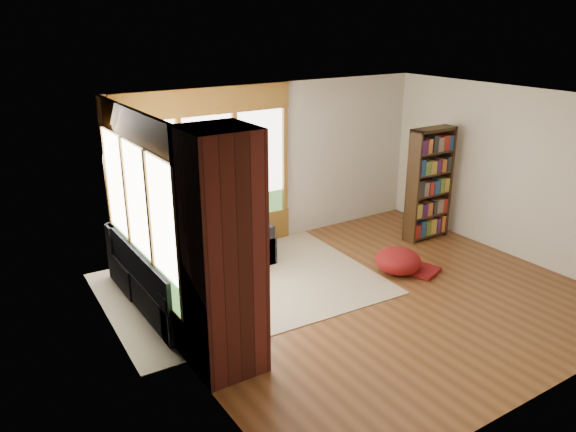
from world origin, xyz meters
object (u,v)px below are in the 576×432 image
pouf (398,260)px  dog_brindle (197,250)px  brick_chimney (222,255)px  bookshelf (429,184)px  area_rug (241,284)px  dog_tan (179,225)px  sectional_sofa (188,264)px

pouf → dog_brindle: 2.98m
brick_chimney → bookshelf: bearing=18.2°
area_rug → pouf: size_ratio=5.48×
brick_chimney → dog_tan: size_ratio=2.21×
brick_chimney → sectional_sofa: size_ratio=1.18×
sectional_sofa → dog_tan: (-0.00, 0.20, 0.52)m
area_rug → dog_tan: 1.20m
brick_chimney → dog_brindle: 1.62m
sectional_sofa → dog_brindle: bearing=-98.0°
area_rug → dog_brindle: (-0.70, -0.16, 0.73)m
sectional_sofa → bookshelf: size_ratio=1.17×
brick_chimney → dog_tan: bearing=78.9°
sectional_sofa → pouf: sectional_sofa is taller
sectional_sofa → pouf: size_ratio=3.25×
brick_chimney → dog_brindle: (0.35, 1.47, -0.56)m
sectional_sofa → dog_brindle: (-0.09, -0.58, 0.43)m
brick_chimney → sectional_sofa: bearing=77.7°
bookshelf → brick_chimney: bearing=-161.8°
dog_tan → pouf: bearing=-80.3°
bookshelf → pouf: (-1.36, -0.77, -0.75)m
sectional_sofa → bookshelf: bookshelf is taller
brick_chimney → sectional_sofa: brick_chimney is taller
bookshelf → pouf: 1.73m
pouf → dog_brindle: dog_brindle is taller
bookshelf → dog_brindle: 4.19m
pouf → bookshelf: bearing=29.5°
area_rug → bookshelf: 3.61m
brick_chimney → area_rug: bearing=57.0°
sectional_sofa → dog_tan: bearing=92.0°
bookshelf → dog_brindle: bookshelf is taller
area_rug → bookshelf: bearing=-2.3°
brick_chimney → area_rug: (1.06, 1.63, -1.29)m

